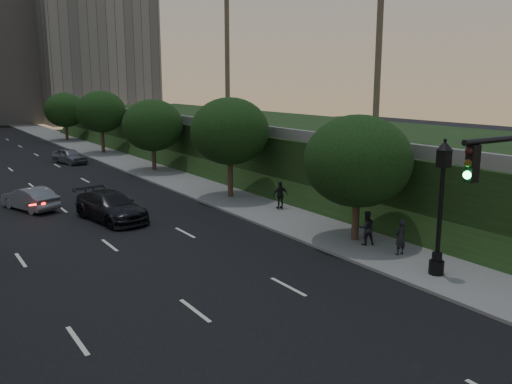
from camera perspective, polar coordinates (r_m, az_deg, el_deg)
ground at (r=15.38m, az=2.50°, el=-18.80°), size 160.00×160.00×0.00m
road_surface at (r=42.19m, az=-22.01°, el=0.18°), size 16.00×140.00×0.02m
sidewalk_right at (r=45.21m, az=-9.22°, el=1.69°), size 4.50×140.00×0.15m
embankment at (r=49.20m, az=4.30°, el=4.87°), size 18.00×90.00×4.00m
parapet_wall at (r=44.33m, az=-4.47°, el=7.18°), size 0.35×90.00×0.70m
office_block_right at (r=111.83m, az=-17.32°, el=16.40°), size 20.00×22.00×36.00m
tree_right_a at (r=26.31m, az=10.66°, el=3.22°), size 5.20×5.20×6.24m
tree_right_b at (r=35.81m, az=-2.77°, el=6.40°), size 5.20×5.20×6.74m
tree_right_c at (r=47.47m, az=-10.82°, el=6.91°), size 5.20×5.20×6.24m
tree_right_d at (r=60.59m, az=-15.99°, el=8.13°), size 5.20×5.20×6.74m
tree_right_e at (r=75.04m, az=-19.46°, el=8.13°), size 5.20×5.20×6.24m
street_lamp at (r=22.54m, az=18.80°, el=-2.21°), size 0.64×0.64×5.62m
sedan_mid_left at (r=35.88m, az=-22.71°, el=-0.63°), size 2.86×4.60×1.43m
sedan_near_right at (r=31.65m, az=-15.04°, el=-1.49°), size 3.17×5.88×1.62m
sedan_far_right at (r=54.63m, az=-19.04°, el=3.60°), size 2.83×4.57×1.45m
pedestrian_a at (r=25.01m, az=14.95°, el=-4.62°), size 0.59×0.39×1.61m
pedestrian_b at (r=26.12m, az=11.54°, el=-3.73°), size 0.97×0.87×1.64m
pedestrian_c at (r=32.81m, az=2.58°, el=-0.31°), size 1.03×0.52×1.68m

